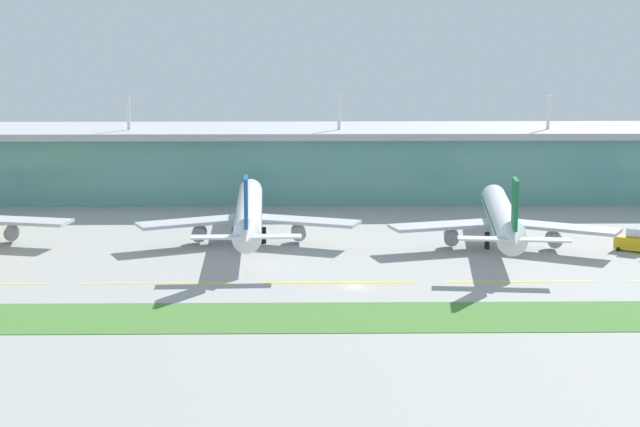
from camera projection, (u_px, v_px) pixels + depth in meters
The scene contains 9 objects.
ground_plane at pixel (356, 287), 191.35m from camera, with size 600.00×600.00×0.00m, color #9E9E99.
terminal_building at pixel (338, 162), 286.54m from camera, with size 288.00×34.00×28.28m.
airliner_near_middle at pixel (249, 213), 228.75m from camera, with size 48.77×68.97×18.90m.
airliner_far_middle at pixel (502, 218), 223.24m from camera, with size 48.52×62.59×18.90m.
taxiway_stripe_mid_west at pixel (155, 283), 193.89m from camera, with size 28.00×0.70×0.04m, color yellow.
taxiway_stripe_centre at pixel (339, 283), 194.40m from camera, with size 28.00×0.70×0.04m, color yellow.
taxiway_stripe_mid_east at pixel (521, 282), 194.91m from camera, with size 28.00×0.70×0.04m, color yellow.
grass_verge at pixel (361, 317), 171.71m from camera, with size 300.00×18.00×0.10m, color #477A33.
fuel_truck at pixel (633, 241), 220.31m from camera, with size 7.52×5.92×4.95m.
Camera 1 is at (-9.33, -185.59, 48.06)m, focal length 58.78 mm.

